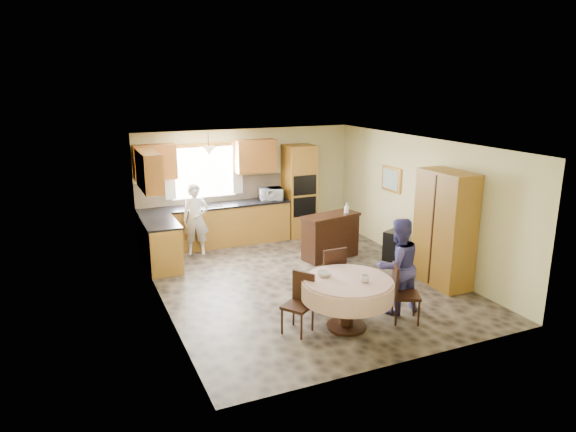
% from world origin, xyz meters
% --- Properties ---
extents(floor, '(5.00, 6.00, 0.01)m').
position_xyz_m(floor, '(0.00, 0.00, 0.00)').
color(floor, '#6C5E4C').
rests_on(floor, ground).
extents(ceiling, '(5.00, 6.00, 0.01)m').
position_xyz_m(ceiling, '(0.00, 0.00, 2.50)').
color(ceiling, white).
rests_on(ceiling, wall_back).
extents(wall_back, '(5.00, 0.02, 2.50)m').
position_xyz_m(wall_back, '(0.00, 3.00, 1.25)').
color(wall_back, '#D4CB88').
rests_on(wall_back, floor).
extents(wall_front, '(5.00, 0.02, 2.50)m').
position_xyz_m(wall_front, '(0.00, -3.00, 1.25)').
color(wall_front, '#D4CB88').
rests_on(wall_front, floor).
extents(wall_left, '(0.02, 6.00, 2.50)m').
position_xyz_m(wall_left, '(-2.50, 0.00, 1.25)').
color(wall_left, '#D4CB88').
rests_on(wall_left, floor).
extents(wall_right, '(0.02, 6.00, 2.50)m').
position_xyz_m(wall_right, '(2.50, 0.00, 1.25)').
color(wall_right, '#D4CB88').
rests_on(wall_right, floor).
extents(window, '(1.40, 0.03, 1.10)m').
position_xyz_m(window, '(-1.00, 2.98, 1.60)').
color(window, white).
rests_on(window, wall_back).
extents(curtain_left, '(0.22, 0.02, 1.15)m').
position_xyz_m(curtain_left, '(-1.75, 2.93, 1.65)').
color(curtain_left, white).
rests_on(curtain_left, wall_back).
extents(curtain_right, '(0.22, 0.02, 1.15)m').
position_xyz_m(curtain_right, '(-0.25, 2.93, 1.65)').
color(curtain_right, white).
rests_on(curtain_right, wall_back).
extents(base_cab_back, '(3.30, 0.60, 0.88)m').
position_xyz_m(base_cab_back, '(-0.85, 2.70, 0.44)').
color(base_cab_back, gold).
rests_on(base_cab_back, floor).
extents(counter_back, '(3.30, 0.64, 0.04)m').
position_xyz_m(counter_back, '(-0.85, 2.70, 0.90)').
color(counter_back, black).
rests_on(counter_back, base_cab_back).
extents(base_cab_left, '(0.60, 1.20, 0.88)m').
position_xyz_m(base_cab_left, '(-2.20, 1.80, 0.44)').
color(base_cab_left, gold).
rests_on(base_cab_left, floor).
extents(counter_left, '(0.64, 1.20, 0.04)m').
position_xyz_m(counter_left, '(-2.20, 1.80, 0.90)').
color(counter_left, black).
rests_on(counter_left, base_cab_left).
extents(backsplash, '(3.30, 0.02, 0.55)m').
position_xyz_m(backsplash, '(-0.85, 2.99, 1.18)').
color(backsplash, '#C4AA8A').
rests_on(backsplash, wall_back).
extents(wall_cab_left, '(0.85, 0.33, 0.72)m').
position_xyz_m(wall_cab_left, '(-2.05, 2.83, 1.91)').
color(wall_cab_left, '#B26C2C').
rests_on(wall_cab_left, wall_back).
extents(wall_cab_right, '(0.90, 0.33, 0.72)m').
position_xyz_m(wall_cab_right, '(0.15, 2.83, 1.91)').
color(wall_cab_right, '#B26C2C').
rests_on(wall_cab_right, wall_back).
extents(wall_cab_side, '(0.33, 1.20, 0.72)m').
position_xyz_m(wall_cab_side, '(-2.33, 1.80, 1.91)').
color(wall_cab_side, '#B26C2C').
rests_on(wall_cab_side, wall_left).
extents(oven_tower, '(0.66, 0.62, 2.12)m').
position_xyz_m(oven_tower, '(1.15, 2.69, 1.06)').
color(oven_tower, gold).
rests_on(oven_tower, floor).
extents(oven_upper, '(0.56, 0.01, 0.45)m').
position_xyz_m(oven_upper, '(1.15, 2.38, 1.25)').
color(oven_upper, black).
rests_on(oven_upper, oven_tower).
extents(oven_lower, '(0.56, 0.01, 0.45)m').
position_xyz_m(oven_lower, '(1.15, 2.38, 0.75)').
color(oven_lower, black).
rests_on(oven_lower, oven_tower).
extents(pendant, '(0.36, 0.36, 0.18)m').
position_xyz_m(pendant, '(-1.00, 2.50, 2.12)').
color(pendant, beige).
rests_on(pendant, ceiling).
extents(sideboard, '(1.28, 0.73, 0.86)m').
position_xyz_m(sideboard, '(1.05, 0.96, 0.43)').
color(sideboard, '#351A0E').
rests_on(sideboard, floor).
extents(space_heater, '(0.52, 0.46, 0.60)m').
position_xyz_m(space_heater, '(2.20, 0.34, 0.30)').
color(space_heater, black).
rests_on(space_heater, floor).
extents(cupboard, '(0.53, 1.07, 2.04)m').
position_xyz_m(cupboard, '(2.22, -1.05, 1.02)').
color(cupboard, gold).
rests_on(cupboard, floor).
extents(dining_table, '(1.33, 1.33, 0.76)m').
position_xyz_m(dining_table, '(-0.19, -1.86, 0.59)').
color(dining_table, '#351A0E').
rests_on(dining_table, floor).
extents(chair_left, '(0.52, 0.52, 0.87)m').
position_xyz_m(chair_left, '(-0.85, -1.66, 0.48)').
color(chair_left, '#351A0E').
rests_on(chair_left, floor).
extents(chair_back, '(0.43, 0.43, 0.98)m').
position_xyz_m(chair_back, '(-0.02, -1.06, 0.54)').
color(chair_back, '#351A0E').
rests_on(chair_back, floor).
extents(chair_right, '(0.52, 0.52, 0.89)m').
position_xyz_m(chair_right, '(0.67, -2.00, 0.49)').
color(chair_right, '#351A0E').
rests_on(chair_right, floor).
extents(framed_picture, '(0.06, 0.63, 0.52)m').
position_xyz_m(framed_picture, '(2.47, 0.95, 1.53)').
color(framed_picture, gold).
rests_on(framed_picture, wall_right).
extents(microwave, '(0.54, 0.41, 0.27)m').
position_xyz_m(microwave, '(0.43, 2.65, 1.06)').
color(microwave, silver).
rests_on(microwave, counter_back).
extents(person_sink, '(0.63, 0.50, 1.50)m').
position_xyz_m(person_sink, '(-1.39, 2.30, 0.75)').
color(person_sink, silver).
rests_on(person_sink, floor).
extents(person_dining, '(0.74, 0.58, 1.52)m').
position_xyz_m(person_dining, '(0.80, -1.69, 0.76)').
color(person_dining, '#3C387C').
rests_on(person_dining, floor).
extents(bowl_sideboard, '(0.19, 0.19, 0.05)m').
position_xyz_m(bowl_sideboard, '(0.84, 0.96, 0.88)').
color(bowl_sideboard, '#B2B2B2').
rests_on(bowl_sideboard, sideboard).
extents(bottle_sideboard, '(0.10, 0.10, 0.27)m').
position_xyz_m(bottle_sideboard, '(1.41, 0.96, 0.99)').
color(bottle_sideboard, silver).
rests_on(bottle_sideboard, sideboard).
extents(cup_table, '(0.17, 0.17, 0.10)m').
position_xyz_m(cup_table, '(-0.02, -2.04, 0.81)').
color(cup_table, '#B2B2B2').
rests_on(cup_table, dining_table).
extents(bowl_table, '(0.23, 0.23, 0.07)m').
position_xyz_m(bowl_table, '(-0.44, -1.60, 0.79)').
color(bowl_table, '#B2B2B2').
rests_on(bowl_table, dining_table).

